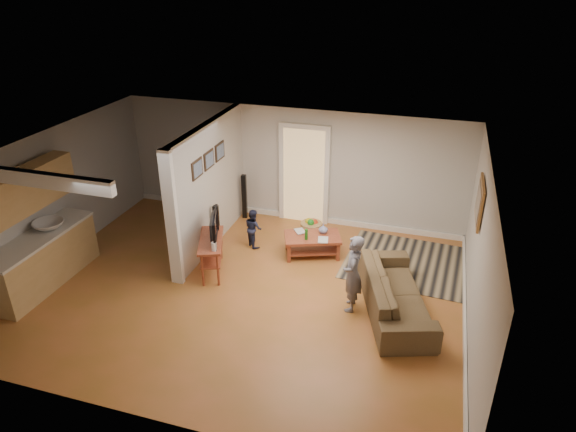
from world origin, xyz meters
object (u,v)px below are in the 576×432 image
Objects in this scene: speaker_left at (217,228)px; coffee_table at (313,240)px; sofa at (393,310)px; tv_console at (212,242)px; toddler at (254,245)px; speaker_right at (244,197)px; toy_basket at (311,228)px; child at (350,308)px.

coffee_table is at bearing 10.71° from speaker_left.
sofa is at bearing -15.35° from speaker_left.
speaker_left is (-1.87, -0.34, 0.15)m from coffee_table.
speaker_left reaches higher than sofa.
sofa is at bearing -24.28° from tv_console.
coffee_table reaches higher than toddler.
toddler is at bearing 179.96° from coffee_table.
coffee_table is 2.21m from speaker_right.
coffee_table is 2.69× the size of toy_basket.
speaker_right reaches higher than tv_console.
toy_basket is 2.59m from child.
speaker_left is 2.00m from toy_basket.
coffee_table is at bearing 33.64° from sofa.
toy_basket is (-1.95, 2.10, 0.17)m from sofa.
speaker_right is 3.98m from child.
speaker_left is at bearing -98.83° from speaker_right.
tv_console is at bearing -126.22° from toy_basket.
speaker_left reaches higher than child.
toddler is at bearing -69.96° from speaker_right.
toy_basket reaches higher than sofa.
toddler is at bearing -143.47° from toy_basket.
child reaches higher than sofa.
sofa is at bearing -43.78° from speaker_right.
speaker_right is 0.76× the size of child.
toy_basket is at bearing 33.17° from tv_console.
child is at bearing -51.34° from speaker_right.
speaker_right is at bearing 165.97° from toy_basket.
speaker_left is 0.71× the size of child.
toddler is (-1.23, 0.00, -0.33)m from coffee_table.
child is 1.68× the size of toddler.
toy_basket is 1.27m from toddler.
tv_console is at bearing -71.42° from speaker_left.
speaker_right is 1.42m from toddler.
speaker_left is 1.19× the size of toddler.
toddler is (0.64, 0.34, -0.48)m from speaker_left.
speaker_left is at bearing 87.57° from tv_console.
toy_basket reaches higher than toddler.
tv_console is 1.44× the size of toddler.
speaker_left is at bearing -169.70° from coffee_table.
speaker_left is at bearing -117.42° from child.
tv_console is 2.74m from child.
sofa is 3.77m from speaker_left.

